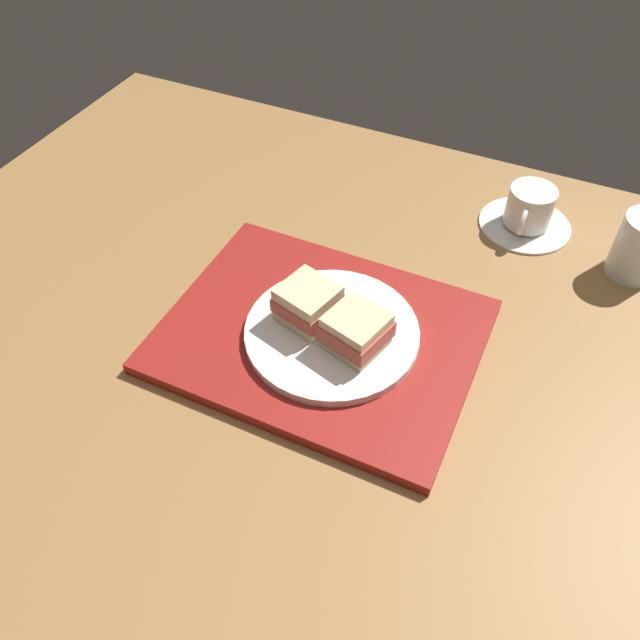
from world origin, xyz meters
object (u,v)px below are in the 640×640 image
Objects in this scene: sandwich_near at (309,301)px; coffee_cup at (528,212)px; sandwich_plate at (332,333)px; sandwich_far at (356,331)px.

coffee_cup is (20.67, 33.49, -2.74)cm from sandwich_near.
coffee_cup reaches higher than sandwich_plate.
sandwich_plate is 2.66× the size of sandwich_near.
sandwich_plate is 4.90cm from sandwich_near.
sandwich_far is 38.10cm from coffee_cup.
sandwich_far reaches higher than sandwich_plate.
sandwich_near reaches higher than sandwich_plate.
sandwich_far is (3.59, -1.02, 3.06)cm from sandwich_plate.
sandwich_far is at bearing -15.88° from sandwich_near.
coffee_cup is at bearing 63.68° from sandwich_plate.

